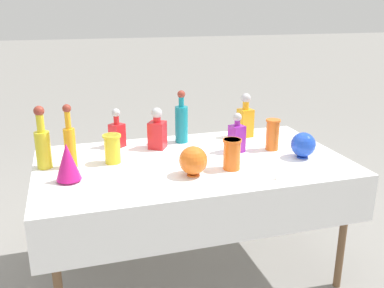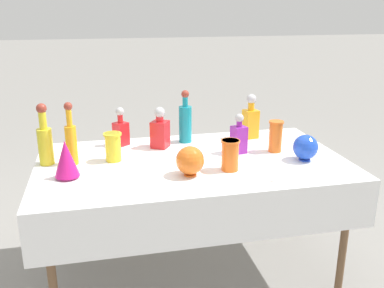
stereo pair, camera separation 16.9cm
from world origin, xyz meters
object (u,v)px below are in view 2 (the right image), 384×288
(square_decanter_2, at_px, (239,137))
(round_bowl_1, at_px, (305,147))
(fluted_vase_0, at_px, (66,159))
(round_bowl_0, at_px, (190,161))
(square_decanter_0, at_px, (121,130))
(cardboard_box_behind_left, at_px, (118,187))
(tall_bottle_0, at_px, (185,121))
(slender_vase_2, at_px, (113,146))
(tall_bottle_2, at_px, (45,140))
(slender_vase_0, at_px, (276,135))
(tall_bottle_1, at_px, (71,139))
(slender_vase_1, at_px, (230,154))
(cardboard_box_behind_right, at_px, (208,178))
(square_decanter_1, at_px, (160,130))
(square_decanter_3, at_px, (251,119))

(square_decanter_2, bearing_deg, round_bowl_1, -32.43)
(fluted_vase_0, xyz_separation_m, round_bowl_0, (0.64, -0.11, -0.02))
(square_decanter_0, bearing_deg, round_bowl_1, -26.93)
(square_decanter_2, relative_size, fluted_vase_0, 1.20)
(square_decanter_0, distance_m, square_decanter_2, 0.77)
(square_decanter_2, height_order, round_bowl_1, square_decanter_2)
(round_bowl_1, distance_m, cardboard_box_behind_left, 1.70)
(tall_bottle_0, xyz_separation_m, slender_vase_2, (-0.49, -0.27, -0.05))
(tall_bottle_2, xyz_separation_m, slender_vase_0, (1.37, -0.08, -0.04))
(tall_bottle_1, xyz_separation_m, round_bowl_0, (0.62, -0.31, -0.06))
(square_decanter_0, distance_m, slender_vase_2, 0.30)
(tall_bottle_1, height_order, slender_vase_1, tall_bottle_1)
(slender_vase_1, height_order, cardboard_box_behind_right, slender_vase_1)
(square_decanter_0, relative_size, fluted_vase_0, 1.22)
(round_bowl_0, bearing_deg, square_decanter_0, 118.30)
(square_decanter_2, distance_m, slender_vase_0, 0.23)
(square_decanter_1, distance_m, round_bowl_1, 0.90)
(square_decanter_1, bearing_deg, cardboard_box_behind_left, 109.53)
(square_decanter_3, distance_m, slender_vase_1, 0.64)
(round_bowl_1, height_order, cardboard_box_behind_right, round_bowl_1)
(square_decanter_2, xyz_separation_m, slender_vase_1, (-0.14, -0.27, -0.01))
(round_bowl_0, bearing_deg, square_decanter_2, 38.57)
(square_decanter_3, bearing_deg, cardboard_box_behind_left, 143.80)
(square_decanter_2, distance_m, cardboard_box_behind_left, 1.36)
(tall_bottle_0, relative_size, slender_vase_1, 2.01)
(square_decanter_1, distance_m, slender_vase_0, 0.73)
(tall_bottle_2, height_order, round_bowl_0, tall_bottle_2)
(square_decanter_0, relative_size, cardboard_box_behind_left, 0.45)
(square_decanter_0, bearing_deg, round_bowl_0, -61.70)
(tall_bottle_1, distance_m, square_decanter_1, 0.57)
(tall_bottle_0, height_order, round_bowl_1, tall_bottle_0)
(fluted_vase_0, xyz_separation_m, round_bowl_1, (1.35, -0.03, -0.03))
(square_decanter_1, distance_m, round_bowl_0, 0.51)
(slender_vase_2, height_order, cardboard_box_behind_left, slender_vase_2)
(tall_bottle_1, height_order, slender_vase_2, tall_bottle_1)
(square_decanter_0, height_order, square_decanter_3, square_decanter_3)
(round_bowl_0, height_order, cardboard_box_behind_right, round_bowl_0)
(tall_bottle_1, bearing_deg, square_decanter_3, 12.87)
(tall_bottle_0, distance_m, cardboard_box_behind_left, 1.07)
(fluted_vase_0, bearing_deg, slender_vase_2, 40.01)
(square_decanter_3, xyz_separation_m, slender_vase_1, (-0.32, -0.55, -0.04))
(tall_bottle_1, relative_size, square_decanter_0, 1.44)
(square_decanter_3, distance_m, cardboard_box_behind_right, 1.08)
(tall_bottle_2, xyz_separation_m, round_bowl_0, (0.77, -0.35, -0.06))
(fluted_vase_0, bearing_deg, square_decanter_2, 10.61)
(tall_bottle_0, relative_size, square_decanter_0, 1.39)
(square_decanter_2, bearing_deg, square_decanter_3, 57.88)
(slender_vase_0, distance_m, cardboard_box_behind_right, 1.31)
(square_decanter_0, relative_size, slender_vase_0, 1.28)
(slender_vase_0, bearing_deg, cardboard_box_behind_left, 134.35)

